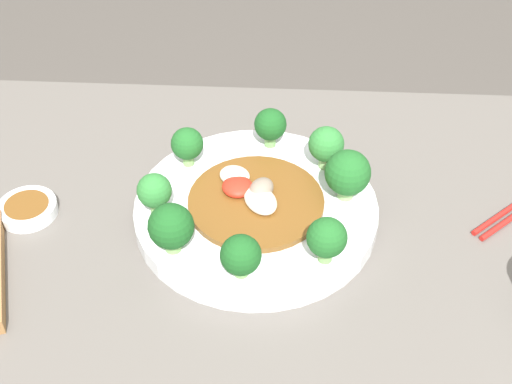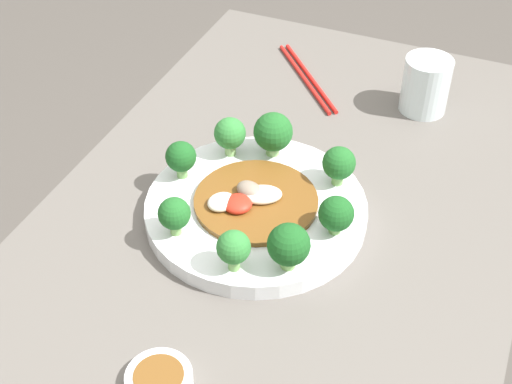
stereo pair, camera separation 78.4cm
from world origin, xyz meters
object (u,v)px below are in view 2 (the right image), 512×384
object	(u,v)px
plate	(256,210)
broccoli_northwest	(339,164)
broccoli_north	(336,214)
broccoli_southwest	(230,134)
broccoli_east	(234,248)
broccoli_west	(273,132)
broccoli_northeast	(289,245)
chopsticks	(307,78)
broccoli_southeast	(174,214)
drinking_glass	(426,85)
sauce_dish	(159,379)
broccoli_south	(181,157)
stirfry_center	(252,200)

from	to	relation	value
plate	broccoli_northwest	distance (m)	0.13
broccoli_north	broccoli_northwest	distance (m)	0.10
broccoli_north	broccoli_southwest	bearing A→B (deg)	-116.63
broccoli_east	broccoli_west	xyz separation A→B (m)	(-0.23, -0.04, 0.00)
plate	broccoli_northeast	bearing A→B (deg)	41.64
plate	chopsticks	size ratio (longest dim) A/B	1.64
broccoli_southeast	drinking_glass	distance (m)	0.49
broccoli_northeast	broccoli_southeast	xyz separation A→B (m)	(0.00, -0.15, -0.00)
chopsticks	sauce_dish	world-z (taller)	sauce_dish
plate	drinking_glass	distance (m)	0.38
broccoli_northwest	drinking_glass	distance (m)	0.27
broccoli_north	broccoli_northwest	world-z (taller)	broccoli_northwest
broccoli_west	chopsticks	world-z (taller)	broccoli_west
plate	broccoli_west	size ratio (longest dim) A/B	4.47
broccoli_south	sauce_dish	world-z (taller)	broccoli_south
broccoli_south	broccoli_north	size ratio (longest dim) A/B	1.04
broccoli_northwest	sauce_dish	bearing A→B (deg)	-12.18
broccoli_north	drinking_glass	world-z (taller)	drinking_glass
broccoli_northeast	drinking_glass	size ratio (longest dim) A/B	0.69
broccoli_northwest	broccoli_east	bearing A→B (deg)	-18.06
broccoli_northwest	sauce_dish	distance (m)	0.38
broccoli_northwest	stirfry_center	size ratio (longest dim) A/B	0.35
plate	sauce_dish	size ratio (longest dim) A/B	4.09
broccoli_east	broccoli_northeast	distance (m)	0.07
broccoli_east	drinking_glass	world-z (taller)	drinking_glass
broccoli_south	broccoli_southeast	xyz separation A→B (m)	(0.11, 0.05, -0.00)
plate	stirfry_center	world-z (taller)	stirfry_center
plate	broccoli_west	world-z (taller)	broccoli_west
chopsticks	sauce_dish	size ratio (longest dim) A/B	2.49
plate	broccoli_south	xyz separation A→B (m)	(-0.01, -0.12, 0.05)
broccoli_southeast	broccoli_north	distance (m)	0.20
sauce_dish	broccoli_west	bearing A→B (deg)	-176.01
broccoli_northeast	broccoli_northwest	bearing A→B (deg)	177.82
broccoli_southwest	chopsticks	world-z (taller)	broccoli_southwest
plate	broccoli_east	size ratio (longest dim) A/B	5.29
chopsticks	broccoli_north	bearing A→B (deg)	24.71
broccoli_south	broccoli_northeast	bearing A→B (deg)	62.44
broccoli_east	stirfry_center	size ratio (longest dim) A/B	0.34
broccoli_north	broccoli_northwest	size ratio (longest dim) A/B	0.92
broccoli_west	sauce_dish	size ratio (longest dim) A/B	0.91
broccoli_northwest	plate	bearing A→B (deg)	-46.52
broccoli_south	chopsticks	size ratio (longest dim) A/B	0.31
broccoli_southwest	broccoli_east	bearing A→B (deg)	25.61
broccoli_southwest	broccoli_east	xyz separation A→B (m)	(0.21, 0.10, -0.00)
broccoli_east	broccoli_northwest	bearing A→B (deg)	161.94
broccoli_north	stirfry_center	world-z (taller)	broccoli_north
chopsticks	broccoli_south	bearing A→B (deg)	-10.50
stirfry_center	drinking_glass	distance (m)	0.38
broccoli_southwest	sauce_dish	xyz separation A→B (m)	(0.37, 0.08, -0.05)
broccoli_southwest	drinking_glass	bearing A→B (deg)	138.85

